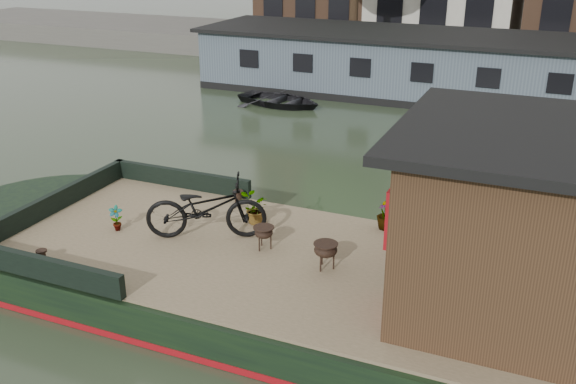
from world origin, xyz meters
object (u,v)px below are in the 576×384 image
at_px(cabin, 554,225).
at_px(brazier_front, 326,256).
at_px(brazier_rear, 264,238).
at_px(potted_plant_a, 116,218).
at_px(dinghy, 280,96).
at_px(bicycle, 206,208).

xyz_separation_m(cabin, brazier_front, (-2.98, -0.04, -1.02)).
bearing_deg(brazier_rear, cabin, -2.48).
bearing_deg(potted_plant_a, cabin, 1.56).
distance_m(cabin, potted_plant_a, 6.69).
distance_m(potted_plant_a, brazier_rear, 2.55).
distance_m(potted_plant_a, dinghy, 11.19).
height_order(potted_plant_a, brazier_rear, potted_plant_a).
xyz_separation_m(potted_plant_a, dinghy, (-1.91, 11.01, -0.57)).
bearing_deg(bicycle, dinghy, -7.03).
xyz_separation_m(cabin, potted_plant_a, (-6.61, -0.18, -1.01)).
bearing_deg(cabin, brazier_rear, 177.52).
height_order(bicycle, potted_plant_a, bicycle).
relative_size(cabin, potted_plant_a, 9.20).
distance_m(brazier_rear, dinghy, 11.55).
relative_size(brazier_front, dinghy, 0.14).
xyz_separation_m(brazier_rear, dinghy, (-4.44, 10.65, -0.54)).
distance_m(bicycle, brazier_rear, 1.07).
xyz_separation_m(bicycle, dinghy, (-3.41, 10.63, -0.86)).
bearing_deg(bicycle, brazier_front, -121.21).
bearing_deg(cabin, brazier_front, -179.20).
bearing_deg(dinghy, brazier_front, -142.67).
distance_m(brazier_front, dinghy, 12.21).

